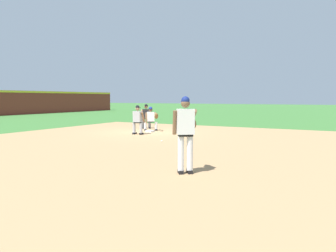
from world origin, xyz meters
TOP-DOWN VIEW (x-y plane):
  - ground_plane at (0.00, 0.00)m, footprint 160.00×160.00m
  - infield_dirt_patch at (-3.88, -2.90)m, footprint 18.00×18.00m
  - first_base_bag at (0.00, 0.00)m, footprint 0.38×0.38m
  - baseball at (-3.09, -2.49)m, footprint 0.07×0.07m
  - pitcher at (-7.72, -5.79)m, footprint 0.85×0.57m
  - first_baseman at (0.62, 0.29)m, footprint 0.79×1.06m
  - baserunner at (-1.24, -0.06)m, footprint 0.45×0.61m
  - umpire at (1.64, 1.26)m, footprint 0.65×0.68m

SIDE VIEW (x-z plane):
  - ground_plane at x=0.00m, z-range 0.00..0.00m
  - infield_dirt_patch at x=-3.88m, z-range 0.00..0.01m
  - baseball at x=-3.09m, z-range 0.00..0.07m
  - first_base_bag at x=0.00m, z-range 0.00..0.09m
  - first_baseman at x=0.62m, z-range 0.06..1.40m
  - baserunner at x=-1.24m, z-range 0.06..1.52m
  - umpire at x=1.64m, z-range 0.06..1.52m
  - pitcher at x=-7.72m, z-range 0.13..1.99m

